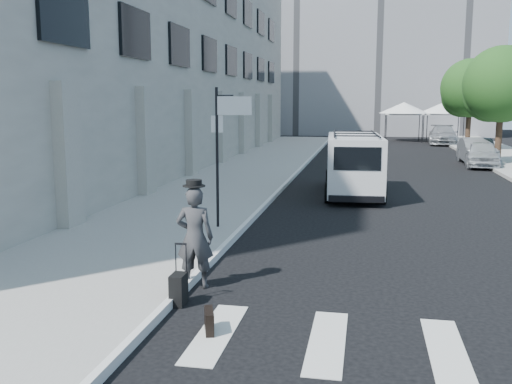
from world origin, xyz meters
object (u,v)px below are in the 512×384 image
at_px(cargo_van, 354,164).
at_px(businessman, 195,237).
at_px(parked_car_c, 443,135).
at_px(suitcase, 179,289).
at_px(parked_car_b, 477,151).
at_px(briefcase, 209,321).
at_px(parked_car_a, 482,154).

bearing_deg(cargo_van, businessman, -106.36).
bearing_deg(parked_car_c, businessman, -98.80).
xyz_separation_m(businessman, suitcase, (-0.01, -0.92, -0.65)).
bearing_deg(businessman, suitcase, 84.89).
xyz_separation_m(cargo_van, parked_car_c, (6.16, 25.16, -0.38)).
bearing_deg(parked_car_b, businessman, -111.88).
height_order(suitcase, parked_car_c, parked_car_c).
distance_m(cargo_van, parked_car_c, 25.91).
bearing_deg(briefcase, parked_car_b, 52.97).
xyz_separation_m(briefcase, parked_car_c, (7.90, 38.08, 0.55)).
height_order(businessman, parked_car_a, businessman).
bearing_deg(businessman, cargo_van, -107.63).
height_order(businessman, briefcase, businessman).
bearing_deg(cargo_van, parked_car_c, 72.85).
xyz_separation_m(suitcase, cargo_van, (2.54, 11.92, 0.83)).
distance_m(suitcase, parked_car_b, 24.65).
bearing_deg(parked_car_c, cargo_van, -99.04).
bearing_deg(businessman, parked_car_c, -108.18).
bearing_deg(suitcase, parked_car_c, 76.44).
bearing_deg(parked_car_c, suitcase, -98.49).
xyz_separation_m(businessman, cargo_van, (2.53, 11.00, 0.18)).
bearing_deg(businessman, briefcase, 107.70).
bearing_deg(parked_car_b, parked_car_c, 89.56).
height_order(briefcase, parked_car_c, parked_car_c).
xyz_separation_m(cargo_van, parked_car_a, (6.16, 9.81, -0.44)).
height_order(briefcase, suitcase, suitcase).
height_order(briefcase, parked_car_a, parked_car_a).
bearing_deg(parked_car_b, cargo_van, -119.38).
relative_size(cargo_van, parked_car_c, 1.13).
bearing_deg(parked_car_a, businessman, -107.34).
relative_size(briefcase, parked_car_c, 0.09).
height_order(businessman, parked_car_b, businessman).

